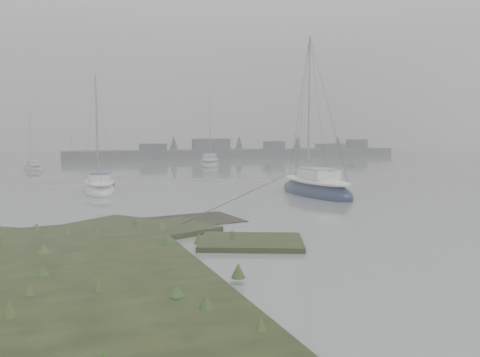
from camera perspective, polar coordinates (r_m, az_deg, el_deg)
The scene contains 7 objects.
ground at distance 45.52m, azimuth -14.85°, elevation 0.33°, with size 160.00×160.00×0.00m, color slate.
far_shoreline at distance 83.60m, azimuth 0.71°, elevation 3.22°, with size 60.00×8.00×4.15m.
sailboat_main at distance 30.20m, azimuth 9.20°, elevation -1.31°, with size 2.81×7.82×10.92m.
sailboat_white at distance 32.36m, azimuth -16.79°, elevation -1.17°, with size 2.18×6.04×8.43m.
sailboat_far_a at distance 56.43m, azimuth -23.92°, elevation 1.18°, with size 2.80×5.04×6.77m.
sailboat_far_b at distance 58.60m, azimuth -3.68°, elevation 1.83°, with size 4.68×7.24×9.73m.
sailboat_far_c at distance 78.24m, azimuth -19.36°, elevation 2.32°, with size 4.82×2.55×6.48m.
Camera 1 is at (-5.87, -14.98, 3.72)m, focal length 35.00 mm.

